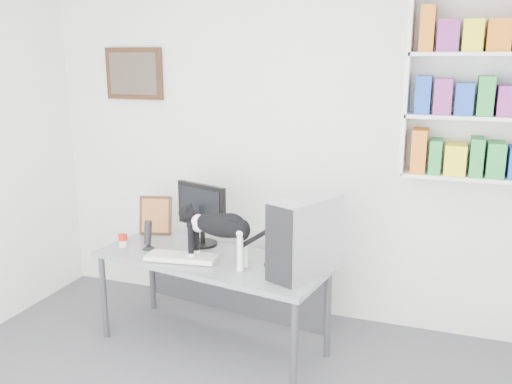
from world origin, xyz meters
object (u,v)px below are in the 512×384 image
Objects in this scene: soup_can at (123,240)px; cat at (219,238)px; pc_tower at (305,237)px; monitor at (202,214)px; keyboard at (182,257)px; bookshelf at (487,86)px; leaning_print at (156,215)px; desk at (212,303)px; speaker at (148,234)px.

soup_can is 0.16× the size of cat.
pc_tower is at bearing 10.54° from cat.
keyboard is at bearing -72.78° from monitor.
bookshelf is 1.53m from pc_tower.
pc_tower reaches higher than monitor.
bookshelf reaches higher than leaning_print.
keyboard is at bearing -173.17° from cat.
pc_tower is (0.68, -0.07, 0.59)m from desk.
monitor reaches higher than leaning_print.
speaker is at bearing -159.68° from pc_tower.
monitor is at bearing 80.35° from keyboard.
cat reaches higher than soup_can.
monitor is at bearing 43.40° from speaker.
leaning_print is (-0.46, 0.12, -0.08)m from monitor.
speaker reaches higher than keyboard.
keyboard is 0.36m from speaker.
cat is (0.28, 0.00, 0.17)m from keyboard.
cat is (0.61, -0.11, 0.08)m from speaker.
desk is 0.90m from pc_tower.
desk is 0.87m from leaning_print.
pc_tower is at bearing -0.08° from monitor.
desk is 17.06× the size of soup_can.
keyboard is at bearing -59.80° from leaning_print.
soup_can reaches higher than desk.
pc_tower is at bearing 7.19° from speaker.
keyboard is (-0.01, -0.33, -0.22)m from monitor.
leaning_print reaches higher than desk.
leaning_print reaches higher than soup_can.
bookshelf is 3.98× the size of leaning_print.
cat reaches higher than speaker.
bookshelf reaches higher than cat.
soup_can is 0.83m from cat.
soup_can is (-0.54, -0.23, -0.19)m from monitor.
monitor is at bearing 136.15° from desk.
bookshelf reaches higher than desk.
speaker is 0.62m from cat.
speaker is at bearing 176.32° from cat.
speaker reaches higher than desk.
leaning_print is at bearing 155.58° from cat.
soup_can is (-0.70, -0.01, 0.39)m from desk.
bookshelf is 12.97× the size of soup_can.
monitor is 0.98× the size of keyboard.
soup_can is at bearing -179.93° from cat.
desk is at bearing -34.69° from monitor.
keyboard reaches higher than desk.
monitor is 0.43m from cat.
bookshelf is 2.72m from soup_can.
bookshelf is 2.48× the size of pc_tower.
leaning_print reaches higher than speaker.
bookshelf reaches higher than soup_can.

